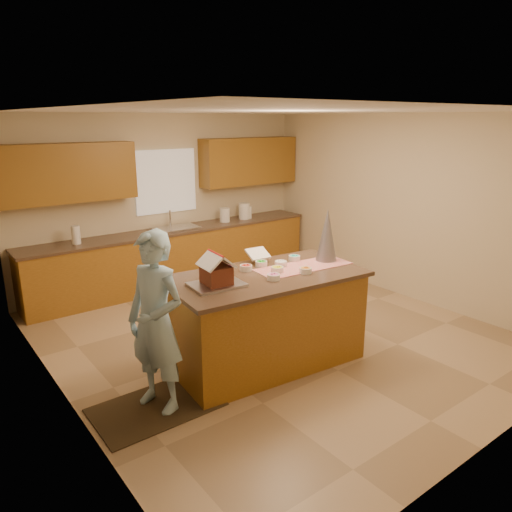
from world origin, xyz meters
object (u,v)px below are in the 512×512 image
(boy, at_px, (156,322))
(gingerbread_house, at_px, (216,272))
(tinsel_tree, at_px, (327,235))
(island_base, at_px, (265,321))

(boy, xyz_separation_m, gingerbread_house, (0.70, 0.08, 0.32))
(boy, distance_m, gingerbread_house, 0.78)
(tinsel_tree, height_order, boy, boy)
(island_base, bearing_deg, tinsel_tree, 3.67)
(island_base, bearing_deg, gingerbread_house, -174.81)
(island_base, distance_m, tinsel_tree, 1.22)
(island_base, bearing_deg, boy, -171.17)
(island_base, distance_m, boy, 1.37)
(tinsel_tree, relative_size, boy, 0.36)
(tinsel_tree, xyz_separation_m, gingerbread_house, (-1.49, 0.03, -0.16))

